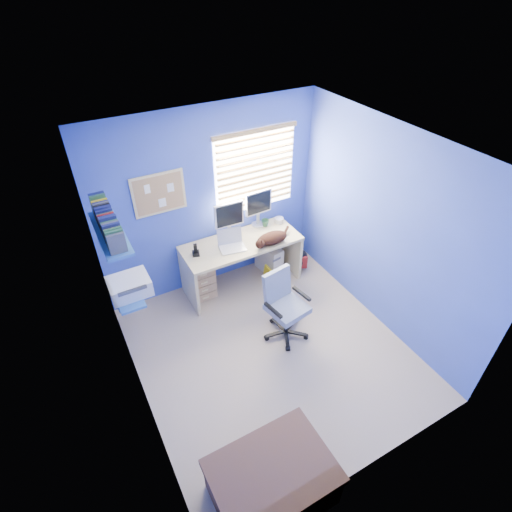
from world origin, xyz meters
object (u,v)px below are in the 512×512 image
laptop (232,242)px  tower_pc (269,258)px  cat (272,238)px  desk (242,264)px  office_chair (284,313)px

laptop → tower_pc: (0.65, 0.16, -0.62)m
laptop → tower_pc: 0.92m
cat → tower_pc: 0.68m
cat → laptop: bearing=150.6°
desk → laptop: laptop is taller
desk → office_chair: bearing=-88.2°
laptop → office_chair: laptop is taller
desk → tower_pc: (0.49, 0.08, -0.14)m
cat → tower_pc: cat is taller
laptop → tower_pc: laptop is taller
cat → office_chair: (-0.32, -0.85, -0.48)m
desk → tower_pc: bearing=9.8°
office_chair → tower_pc: bearing=68.4°
desk → laptop: bearing=-156.4°
tower_pc → office_chair: office_chair is taller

